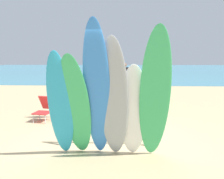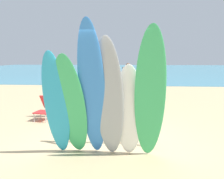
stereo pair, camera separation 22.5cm
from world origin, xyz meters
The scene contains 14 objects.
ground centered at (0.00, 14.00, 0.00)m, with size 60.00×60.00×0.00m, color tan.
ocean_water centered at (0.00, 30.38, 0.01)m, with size 60.00×40.00×0.02m, color teal.
surfboard_rack centered at (0.00, 0.00, 0.51)m, with size 2.26×0.07×0.68m.
surfboard_teal_0 centered at (-0.90, -0.71, 1.10)m, with size 0.46×0.07×2.31m, color #289EC6.
surfboard_green_1 centered at (-0.61, -0.68, 1.07)m, with size 0.57×0.06×2.28m, color #38B266.
surfboard_blue_2 centered at (-0.18, -0.75, 1.35)m, with size 0.50×0.06×2.86m, color #337AD1.
surfboard_grey_3 centered at (0.13, -0.70, 1.22)m, with size 0.57×0.06×2.54m, color #999EA3.
surfboard_white_4 centered at (0.52, -0.58, 0.97)m, with size 0.55×0.07×2.01m, color white.
surfboard_green_5 centered at (0.90, -0.79, 1.29)m, with size 0.57×0.06×2.74m, color #38B266.
beachgoer_photographing centered at (0.76, 4.43, 0.86)m, with size 0.53×0.31×1.49m.
beachgoer_by_water centered at (1.69, 5.14, 0.99)m, with size 0.64×0.32×1.72m.
beachgoer_strolling centered at (0.50, 7.25, 1.00)m, with size 0.64×0.33×1.73m.
beachgoer_near_rack centered at (-1.06, 6.18, 0.98)m, with size 0.53×0.44×1.70m.
beach_chair_red centered at (-2.21, 1.98, 0.42)m, with size 0.62×0.81×0.80m.
Camera 2 is at (0.48, -4.60, 2.06)m, focal length 33.52 mm.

